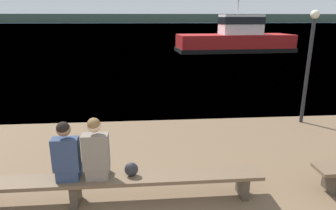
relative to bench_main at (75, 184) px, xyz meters
name	(u,v)px	position (x,y,z in m)	size (l,w,h in m)	color
water_surface	(141,25)	(1.15, 124.13, -0.38)	(240.00, 240.00, 0.00)	#426B8E
far_shoreline	(141,18)	(1.15, 178.63, 2.02)	(600.00, 12.00, 4.79)	#384233
bench_main	(75,184)	(0.00, 0.00, 0.00)	(6.34, 0.45, 0.46)	brown
person_left	(66,154)	(-0.09, 0.00, 0.54)	(0.42, 0.38, 1.02)	navy
person_right	(96,152)	(0.39, 0.00, 0.57)	(0.42, 0.38, 1.07)	#70665B
shopping_bag	(131,169)	(0.94, 0.03, 0.21)	(0.23, 0.17, 0.24)	#232328
tugboat_red	(235,40)	(9.69, 22.63, 0.65)	(10.65, 4.19, 6.32)	#A81919
deck_lamp_post	(310,55)	(5.89, 3.61, 1.63)	(0.24, 0.24, 3.23)	#232328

